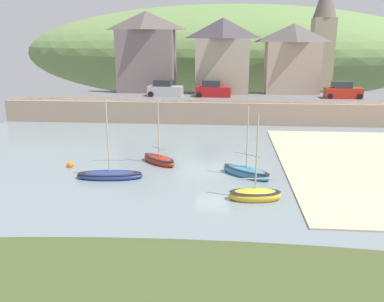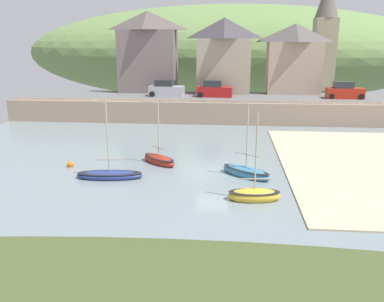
# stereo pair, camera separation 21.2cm
# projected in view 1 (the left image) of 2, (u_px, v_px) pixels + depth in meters

# --- Properties ---
(ground) EXTENTS (48.00, 41.00, 0.61)m
(ground) POSITION_uv_depth(u_px,v_px,m) (237.00, 229.00, 19.91)
(ground) COLOR gray
(quay_seawall) EXTENTS (48.00, 9.40, 2.40)m
(quay_seawall) POSITION_uv_depth(u_px,v_px,m) (219.00, 110.00, 45.67)
(quay_seawall) COLOR gray
(quay_seawall) RESTS_ON ground
(hillside_backdrop) EXTENTS (80.00, 44.00, 18.02)m
(hillside_backdrop) POSITION_uv_depth(u_px,v_px,m) (230.00, 53.00, 80.42)
(hillside_backdrop) COLOR #658449
(hillside_backdrop) RESTS_ON ground
(waterfront_building_left) EXTENTS (7.41, 4.99, 10.02)m
(waterfront_building_left) POSITION_uv_depth(u_px,v_px,m) (147.00, 51.00, 52.16)
(waterfront_building_left) COLOR slate
(waterfront_building_left) RESTS_ON ground
(waterfront_building_centre) EXTENTS (6.81, 6.14, 9.19)m
(waterfront_building_centre) POSITION_uv_depth(u_px,v_px,m) (222.00, 55.00, 51.51)
(waterfront_building_centre) COLOR #A49984
(waterfront_building_centre) RESTS_ON ground
(waterfront_building_right) EXTENTS (6.80, 4.69, 8.47)m
(waterfront_building_right) POSITION_uv_depth(u_px,v_px,m) (292.00, 58.00, 50.92)
(waterfront_building_right) COLOR tan
(waterfront_building_right) RESTS_ON ground
(church_with_spire) EXTENTS (3.00, 3.00, 14.51)m
(church_with_spire) POSITION_uv_depth(u_px,v_px,m) (323.00, 32.00, 53.56)
(church_with_spire) COLOR gray
(church_with_spire) RESTS_ON ground
(fishing_boat_green) EXTENTS (3.74, 3.22, 5.09)m
(fishing_boat_green) POSITION_uv_depth(u_px,v_px,m) (246.00, 172.00, 27.98)
(fishing_boat_green) COLOR teal
(fishing_boat_green) RESTS_ON ground
(rowboat_small_beached) EXTENTS (3.20, 1.55, 5.34)m
(rowboat_small_beached) POSITION_uv_depth(u_px,v_px,m) (255.00, 195.00, 23.91)
(rowboat_small_beached) COLOR gold
(rowboat_small_beached) RESTS_ON ground
(sailboat_white_hull) EXTENTS (3.24, 3.05, 5.09)m
(sailboat_white_hull) POSITION_uv_depth(u_px,v_px,m) (159.00, 160.00, 30.78)
(sailboat_white_hull) COLOR #9D2A1A
(sailboat_white_hull) RESTS_ON ground
(sailboat_tall_mast) EXTENTS (4.59, 1.78, 5.53)m
(sailboat_tall_mast) POSITION_uv_depth(u_px,v_px,m) (110.00, 175.00, 27.57)
(sailboat_tall_mast) COLOR navy
(sailboat_tall_mast) RESTS_ON ground
(parked_car_near_slipway) EXTENTS (4.23, 2.05, 1.95)m
(parked_car_near_slipway) POSITION_uv_depth(u_px,v_px,m) (165.00, 89.00, 48.76)
(parked_car_near_slipway) COLOR #B3B2BE
(parked_car_near_slipway) RESTS_ON ground
(parked_car_by_wall) EXTENTS (4.20, 1.95, 1.95)m
(parked_car_by_wall) POSITION_uv_depth(u_px,v_px,m) (213.00, 90.00, 48.31)
(parked_car_by_wall) COLOR #AC191B
(parked_car_by_wall) RESTS_ON ground
(parked_car_end_of_row) EXTENTS (4.14, 1.82, 1.95)m
(parked_car_end_of_row) POSITION_uv_depth(u_px,v_px,m) (343.00, 91.00, 47.13)
(parked_car_end_of_row) COLOR #B02315
(parked_car_end_of_row) RESTS_ON ground
(mooring_buoy) EXTENTS (0.51, 0.51, 0.51)m
(mooring_buoy) POSITION_uv_depth(u_px,v_px,m) (70.00, 165.00, 30.03)
(mooring_buoy) COLOR orange
(mooring_buoy) RESTS_ON ground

